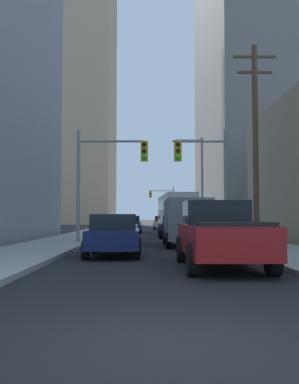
# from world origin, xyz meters

# --- Properties ---
(ground_plane) EXTENTS (400.00, 400.00, 0.00)m
(ground_plane) POSITION_xyz_m (0.00, 0.00, 0.00)
(ground_plane) COLOR black
(sidewalk_left) EXTENTS (3.24, 160.00, 0.15)m
(sidewalk_left) POSITION_xyz_m (-4.88, 50.00, 0.07)
(sidewalk_left) COLOR #9E9E99
(sidewalk_left) RESTS_ON ground
(sidewalk_right) EXTENTS (3.24, 160.00, 0.15)m
(sidewalk_right) POSITION_xyz_m (4.88, 50.00, 0.07)
(sidewalk_right) COLOR #9E9E99
(sidewalk_right) RESTS_ON ground
(city_bus) EXTENTS (2.94, 11.59, 3.40)m
(city_bus) POSITION_xyz_m (2.41, 35.81, 1.93)
(city_bus) COLOR silver
(city_bus) RESTS_ON ground
(pickup_truck_red) EXTENTS (2.20, 5.41, 1.90)m
(pickup_truck_red) POSITION_xyz_m (1.75, 7.58, 0.93)
(pickup_truck_red) COLOR maroon
(pickup_truck_red) RESTS_ON ground
(cargo_van_grey) EXTENTS (2.16, 5.22, 2.26)m
(cargo_van_grey) POSITION_xyz_m (1.63, 16.71, 1.29)
(cargo_van_grey) COLOR slate
(cargo_van_grey) RESTS_ON ground
(sedan_navy) EXTENTS (1.95, 4.24, 1.52)m
(sedan_navy) POSITION_xyz_m (-1.49, 11.27, 0.77)
(sedan_navy) COLOR #141E4C
(sedan_navy) RESTS_ON ground
(sedan_white) EXTENTS (1.95, 4.21, 1.52)m
(sedan_white) POSITION_xyz_m (-1.72, 19.74, 0.77)
(sedan_white) COLOR white
(sedan_white) RESTS_ON ground
(sedan_black) EXTENTS (1.95, 4.26, 1.52)m
(sedan_black) POSITION_xyz_m (1.51, 25.01, 0.77)
(sedan_black) COLOR black
(sedan_black) RESTS_ON ground
(sedan_blue) EXTENTS (1.95, 4.20, 1.52)m
(sedan_blue) POSITION_xyz_m (-1.67, 34.19, 0.77)
(sedan_blue) COLOR navy
(sedan_blue) RESTS_ON ground
(sedan_beige) EXTENTS (1.95, 4.25, 1.52)m
(sedan_beige) POSITION_xyz_m (1.50, 45.97, 0.77)
(sedan_beige) COLOR #C6B793
(sedan_beige) RESTS_ON ground
(traffic_signal_near_left) EXTENTS (3.73, 0.44, 6.00)m
(traffic_signal_near_left) POSITION_xyz_m (-2.28, 18.27, 4.04)
(traffic_signal_near_left) COLOR gray
(traffic_signal_near_left) RESTS_ON ground
(traffic_signal_near_right) EXTENTS (2.79, 0.44, 6.00)m
(traffic_signal_near_right) POSITION_xyz_m (2.71, 18.27, 3.99)
(traffic_signal_near_right) COLOR gray
(traffic_signal_near_right) RESTS_ON ground
(traffic_signal_far_right) EXTENTS (3.78, 0.44, 6.00)m
(traffic_signal_far_right) POSITION_xyz_m (2.26, 62.63, 4.04)
(traffic_signal_far_right) COLOR gray
(traffic_signal_far_right) RESTS_ON ground
(utility_pole_right) EXTENTS (2.20, 0.28, 10.18)m
(utility_pole_right) POSITION_xyz_m (5.21, 17.28, 5.37)
(utility_pole_right) COLOR brown
(utility_pole_right) RESTS_ON ground
(street_lamp_right) EXTENTS (2.35, 0.32, 7.50)m
(street_lamp_right) POSITION_xyz_m (3.60, 28.81, 4.53)
(street_lamp_right) COLOR gray
(street_lamp_right) RESTS_ON ground
(building_left_far_tower) EXTENTS (19.46, 22.69, 64.36)m
(building_left_far_tower) POSITION_xyz_m (-16.93, 87.25, 32.18)
(building_left_far_tower) COLOR tan
(building_left_far_tower) RESTS_ON ground
(building_right_mid_block) EXTENTS (19.94, 25.30, 33.55)m
(building_right_mid_block) POSITION_xyz_m (16.98, 48.38, 16.77)
(building_right_mid_block) COLOR gray
(building_right_mid_block) RESTS_ON ground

